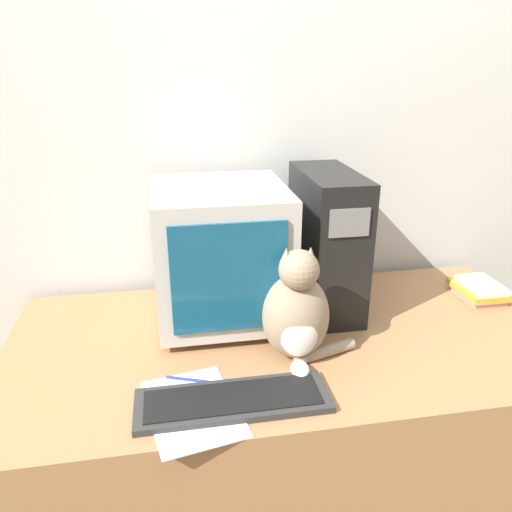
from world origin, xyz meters
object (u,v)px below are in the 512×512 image
computer_tower (326,242)px  pen (193,380)px  cat (297,313)px  crt_monitor (221,253)px  book_stack (479,290)px  keyboard (233,400)px

computer_tower → pen: 0.64m
computer_tower → cat: 0.36m
crt_monitor → cat: size_ratio=1.27×
cat → book_stack: cat is taller
computer_tower → pen: computer_tower is taller
keyboard → crt_monitor: bearing=86.5°
crt_monitor → book_stack: (0.92, -0.03, -0.20)m
cat → pen: 0.34m
crt_monitor → cat: (0.18, -0.27, -0.09)m
cat → crt_monitor: bearing=128.9°
keyboard → book_stack: (0.94, 0.43, 0.02)m
book_stack → computer_tower: bearing=175.1°
crt_monitor → cat: crt_monitor is taller
book_stack → pen: size_ratio=1.34×
book_stack → crt_monitor: bearing=178.4°
keyboard → pen: bearing=130.3°
computer_tower → crt_monitor: bearing=-176.3°
keyboard → pen: size_ratio=3.39×
crt_monitor → computer_tower: 0.35m
crt_monitor → keyboard: bearing=-93.5°
cat → keyboard: bearing=-133.4°
crt_monitor → computer_tower: bearing=3.7°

